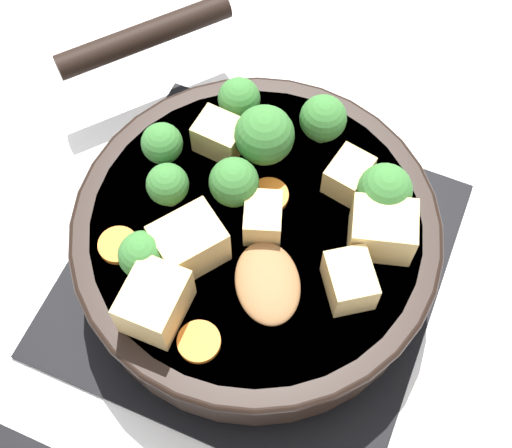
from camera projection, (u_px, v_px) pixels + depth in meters
ground_plane at (256, 268)px, 0.63m from camera, size 2.40×2.40×0.00m
front_burner_grate at (256, 262)px, 0.62m from camera, size 0.31×0.31×0.03m
skillet_pan at (255, 236)px, 0.58m from camera, size 0.39×0.37×0.06m
wooden_spoon at (292, 414)px, 0.48m from camera, size 0.24×0.26×0.02m
tofu_cube_center_large at (348, 175)px, 0.56m from camera, size 0.03×0.04×0.03m
tofu_cube_near_handle at (350, 281)px, 0.52m from camera, size 0.05×0.05×0.03m
tofu_cube_east_chunk at (382, 230)px, 0.53m from camera, size 0.06×0.05×0.04m
tofu_cube_west_chunk at (220, 136)px, 0.58m from camera, size 0.04×0.03×0.03m
tofu_cube_back_piece at (155, 302)px, 0.50m from camera, size 0.04×0.05×0.04m
tofu_cube_front_piece at (262, 220)px, 0.54m from camera, size 0.04×0.04×0.03m
tofu_cube_mid_small at (189, 243)px, 0.53m from camera, size 0.06×0.06×0.04m
broccoli_floret_near_spoon at (234, 183)px, 0.54m from camera, size 0.04×0.04×0.05m
broccoli_floret_center_top at (143, 256)px, 0.52m from camera, size 0.04×0.04×0.04m
broccoli_floret_east_rim at (162, 144)px, 0.56m from camera, size 0.03×0.03×0.04m
broccoli_floret_west_rim at (385, 191)px, 0.54m from camera, size 0.04×0.04×0.05m
broccoli_floret_north_edge at (239, 99)px, 0.58m from camera, size 0.04×0.04×0.04m
broccoli_floret_south_cluster at (264, 135)px, 0.56m from camera, size 0.05×0.05×0.05m
broccoli_floret_mid_floret at (323, 119)px, 0.57m from camera, size 0.04×0.04×0.05m
broccoli_floret_small_inner at (168, 185)px, 0.54m from camera, size 0.03×0.03×0.04m
carrot_slice_orange_thin at (118, 245)px, 0.54m from camera, size 0.03×0.03×0.01m
carrot_slice_near_center at (197, 341)px, 0.51m from camera, size 0.03×0.03×0.01m
carrot_slice_edge_slice at (264, 194)px, 0.57m from camera, size 0.03×0.03×0.01m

